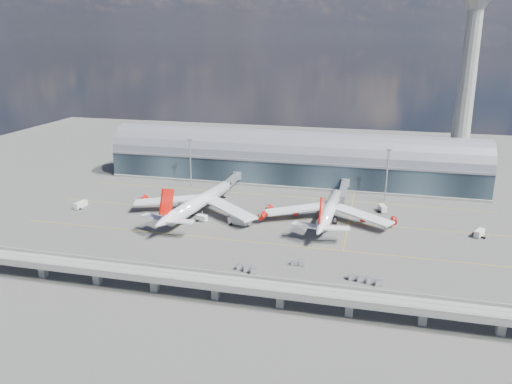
% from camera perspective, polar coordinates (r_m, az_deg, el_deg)
% --- Properties ---
extents(ground, '(500.00, 500.00, 0.00)m').
position_cam_1_polar(ground, '(203.40, 0.26, -4.65)').
color(ground, '#474744').
rests_on(ground, ground).
extents(taxi_lines, '(200.00, 80.12, 0.01)m').
position_cam_1_polar(taxi_lines, '(223.52, 1.59, -2.59)').
color(taxi_lines, gold).
rests_on(taxi_lines, ground).
extents(terminal, '(200.00, 30.00, 28.00)m').
position_cam_1_polar(terminal, '(272.83, 4.13, 3.56)').
color(terminal, '#1D2831').
rests_on(terminal, ground).
extents(control_tower, '(19.00, 19.00, 103.00)m').
position_cam_1_polar(control_tower, '(270.49, 22.88, 10.82)').
color(control_tower, gray).
rests_on(control_tower, ground).
extents(guideway, '(220.00, 8.50, 7.20)m').
position_cam_1_polar(guideway, '(153.16, -4.67, -10.31)').
color(guideway, gray).
rests_on(guideway, ground).
extents(floodlight_mast_left, '(3.00, 0.70, 25.70)m').
position_cam_1_polar(floodlight_mast_left, '(263.80, -7.52, 3.49)').
color(floodlight_mast_left, gray).
rests_on(floodlight_mast_left, ground).
extents(floodlight_mast_right, '(3.00, 0.70, 25.70)m').
position_cam_1_polar(floodlight_mast_right, '(246.44, 14.73, 2.07)').
color(floodlight_mast_right, gray).
rests_on(floodlight_mast_right, ground).
extents(airliner_left, '(62.96, 66.25, 20.22)m').
position_cam_1_polar(airliner_left, '(222.14, -6.69, -1.25)').
color(airliner_left, white).
rests_on(airliner_left, ground).
extents(airliner_right, '(56.80, 59.36, 18.84)m').
position_cam_1_polar(airliner_right, '(215.32, 8.34, -2.18)').
color(airliner_right, white).
rests_on(airliner_right, ground).
extents(jet_bridge_left, '(4.40, 28.00, 7.25)m').
position_cam_1_polar(jet_bridge_left, '(256.97, -2.83, 1.29)').
color(jet_bridge_left, gray).
rests_on(jet_bridge_left, ground).
extents(jet_bridge_right, '(4.40, 32.00, 7.25)m').
position_cam_1_polar(jet_bridge_right, '(245.41, 9.94, 0.26)').
color(jet_bridge_right, gray).
rests_on(jet_bridge_right, ground).
extents(service_truck_0, '(3.23, 7.62, 3.07)m').
position_cam_1_polar(service_truck_0, '(245.18, -19.41, -1.39)').
color(service_truck_0, silver).
rests_on(service_truck_0, ground).
extents(service_truck_1, '(5.17, 3.43, 2.76)m').
position_cam_1_polar(service_truck_1, '(216.34, -6.21, -2.99)').
color(service_truck_1, silver).
rests_on(service_truck_1, ground).
extents(service_truck_2, '(8.73, 4.07, 3.05)m').
position_cam_1_polar(service_truck_2, '(211.16, -2.09, -3.35)').
color(service_truck_2, silver).
rests_on(service_truck_2, ground).
extents(service_truck_3, '(4.85, 6.32, 2.88)m').
position_cam_1_polar(service_truck_3, '(217.83, 24.16, -4.31)').
color(service_truck_3, silver).
rests_on(service_truck_3, ground).
extents(service_truck_4, '(4.06, 5.84, 3.09)m').
position_cam_1_polar(service_truck_4, '(233.56, 14.25, -1.84)').
color(service_truck_4, silver).
rests_on(service_truck_4, ground).
extents(service_truck_5, '(6.37, 5.90, 3.04)m').
position_cam_1_polar(service_truck_5, '(230.41, -8.41, -1.74)').
color(service_truck_5, silver).
rests_on(service_truck_5, ground).
extents(cargo_train_0, '(8.39, 4.35, 1.85)m').
position_cam_1_polar(cargo_train_0, '(170.96, -1.07, -8.77)').
color(cargo_train_0, gray).
rests_on(cargo_train_0, ground).
extents(cargo_train_1, '(11.57, 4.41, 1.91)m').
position_cam_1_polar(cargo_train_1, '(167.70, 12.37, -9.74)').
color(cargo_train_1, gray).
rests_on(cargo_train_1, ground).
extents(cargo_train_2, '(5.21, 1.82, 1.75)m').
position_cam_1_polar(cargo_train_2, '(175.77, 4.84, -8.09)').
color(cargo_train_2, gray).
rests_on(cargo_train_2, ground).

